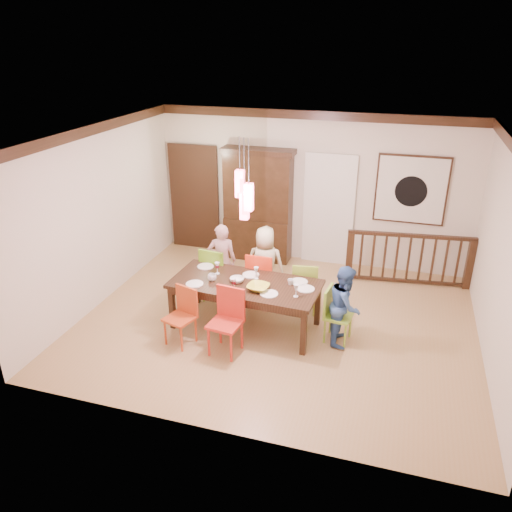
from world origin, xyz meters
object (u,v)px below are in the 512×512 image
(chair_far_left, at_px, (217,269))
(chair_end_right, at_px, (339,312))
(dining_table, at_px, (245,287))
(person_far_mid, at_px, (265,265))
(person_far_left, at_px, (222,261))
(person_end_right, at_px, (345,305))
(china_hutch, at_px, (258,205))
(balustrade, at_px, (409,258))

(chair_far_left, bearing_deg, chair_end_right, 169.77)
(dining_table, distance_m, person_far_mid, 0.89)
(chair_end_right, distance_m, person_far_left, 2.25)
(dining_table, xyz_separation_m, person_end_right, (1.49, 0.02, -0.07))
(chair_far_left, bearing_deg, china_hutch, -87.45)
(person_end_right, bearing_deg, china_hutch, 38.10)
(chair_end_right, relative_size, person_far_mid, 0.63)
(dining_table, distance_m, china_hutch, 2.66)
(china_hutch, distance_m, person_far_mid, 1.84)
(dining_table, relative_size, china_hutch, 1.03)
(chair_far_left, bearing_deg, balustrade, -146.23)
(china_hutch, xyz_separation_m, person_far_left, (-0.11, -1.74, -0.45))
(dining_table, relative_size, person_far_mid, 1.73)
(chair_end_right, relative_size, china_hutch, 0.38)
(chair_end_right, xyz_separation_m, person_end_right, (0.08, 0.00, 0.12))
(person_far_left, bearing_deg, china_hutch, -108.95)
(balustrade, bearing_deg, chair_far_left, -160.15)
(person_end_right, bearing_deg, chair_end_right, 92.01)
(chair_far_left, height_order, china_hutch, china_hutch)
(balustrade, height_order, person_far_left, person_far_left)
(dining_table, height_order, chair_far_left, chair_far_left)
(dining_table, relative_size, chair_end_right, 2.73)
(balustrade, height_order, person_far_mid, person_far_mid)
(chair_far_left, relative_size, person_far_left, 0.74)
(dining_table, distance_m, chair_far_left, 1.00)
(chair_far_left, height_order, balustrade, chair_far_left)
(chair_end_right, relative_size, person_far_left, 0.63)
(chair_far_left, distance_m, china_hutch, 1.96)
(person_far_left, bearing_deg, dining_table, 114.13)
(chair_far_left, height_order, person_far_mid, person_far_mid)
(person_far_mid, bearing_deg, balustrade, -157.16)
(dining_table, height_order, chair_end_right, chair_end_right)
(balustrade, height_order, person_end_right, person_end_right)
(chair_end_right, bearing_deg, person_end_right, -80.18)
(dining_table, xyz_separation_m, chair_end_right, (1.41, 0.02, -0.20))
(chair_end_right, height_order, person_far_mid, person_far_mid)
(dining_table, xyz_separation_m, chair_far_left, (-0.72, 0.68, -0.12))
(balustrade, relative_size, person_far_mid, 1.68)
(dining_table, relative_size, person_far_left, 1.73)
(chair_end_right, xyz_separation_m, china_hutch, (-1.98, 2.54, 0.63))
(chair_far_left, xyz_separation_m, person_far_left, (0.04, 0.14, 0.10))
(balustrade, distance_m, person_end_right, 2.35)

